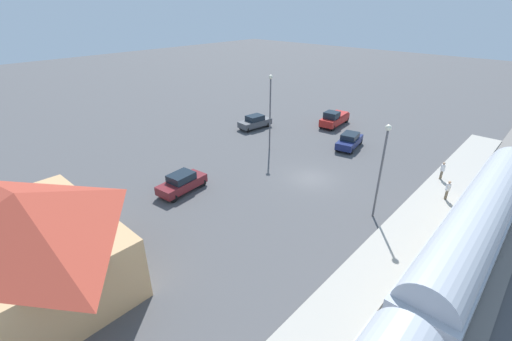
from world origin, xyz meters
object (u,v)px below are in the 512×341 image
(sedan_navy, at_px, (350,141))
(pickup_red, at_px, (334,118))
(pedestrian_on_platform, at_px, (448,189))
(sedan_maroon, at_px, (182,183))
(light_pole_near_platform, at_px, (382,161))
(station_building, at_px, (30,239))
(sedan_charcoal, at_px, (255,122))
(light_pole_lot_center, at_px, (270,104))
(pedestrian_waiting_far, at_px, (443,169))

(sedan_navy, bearing_deg, pickup_red, -46.56)
(pedestrian_on_platform, relative_size, sedan_maroon, 0.37)
(sedan_maroon, height_order, light_pole_near_platform, light_pole_near_platform)
(station_building, xyz_separation_m, light_pole_near_platform, (-11.20, -19.95, 1.52))
(pedestrian_on_platform, xyz_separation_m, sedan_maroon, (17.71, 13.74, -0.40))
(pickup_red, bearing_deg, sedan_charcoal, 47.74)
(sedan_navy, height_order, light_pole_lot_center, light_pole_lot_center)
(sedan_maroon, bearing_deg, light_pole_near_platform, -151.43)
(sedan_charcoal, bearing_deg, sedan_maroon, 112.01)
(pedestrian_waiting_far, height_order, sedan_charcoal, pedestrian_waiting_far)
(sedan_maroon, xyz_separation_m, sedan_navy, (-5.84, -19.13, 0.00))
(sedan_charcoal, height_order, light_pole_near_platform, light_pole_near_platform)
(sedan_navy, bearing_deg, station_building, 84.81)
(sedan_charcoal, relative_size, pickup_red, 0.85)
(sedan_charcoal, bearing_deg, pedestrian_waiting_far, -178.91)
(sedan_charcoal, bearing_deg, sedan_navy, -169.95)
(sedan_maroon, height_order, light_pole_lot_center, light_pole_lot_center)
(pedestrian_on_platform, xyz_separation_m, light_pole_near_platform, (3.51, 6.01, 3.46))
(sedan_charcoal, distance_m, light_pole_near_platform, 23.25)
(station_building, bearing_deg, light_pole_lot_center, -81.63)
(pedestrian_on_platform, relative_size, light_pole_near_platform, 0.23)
(station_building, relative_size, pedestrian_on_platform, 6.99)
(pedestrian_on_platform, distance_m, sedan_maroon, 22.42)
(pedestrian_waiting_far, relative_size, light_pole_lot_center, 0.20)
(sedan_navy, bearing_deg, pedestrian_on_platform, 155.56)
(light_pole_lot_center, bearing_deg, sedan_navy, -135.04)
(station_building, height_order, pickup_red, station_building)
(sedan_navy, xyz_separation_m, pickup_red, (5.42, -5.73, 0.15))
(pedestrian_waiting_far, height_order, sedan_navy, pedestrian_waiting_far)
(sedan_charcoal, height_order, light_pole_lot_center, light_pole_lot_center)
(station_building, height_order, light_pole_lot_center, light_pole_lot_center)
(station_building, xyz_separation_m, sedan_maroon, (3.00, -12.22, -2.34))
(pedestrian_waiting_far, distance_m, sedan_navy, 10.57)
(station_building, bearing_deg, pedestrian_waiting_far, -114.15)
(pickup_red, distance_m, light_pole_lot_center, 12.96)
(station_building, distance_m, pickup_red, 37.24)
(pickup_red, bearing_deg, sedan_navy, 133.44)
(pedestrian_on_platform, bearing_deg, pickup_red, -32.75)
(pedestrian_waiting_far, relative_size, sedan_maroon, 0.37)
(pickup_red, bearing_deg, station_building, 93.98)
(sedan_maroon, relative_size, light_pole_lot_center, 0.56)
(station_building, bearing_deg, pickup_red, -86.02)
(station_building, relative_size, sedan_maroon, 2.56)
(station_building, xyz_separation_m, light_pole_lot_center, (3.66, -24.86, 1.98))
(pedestrian_waiting_far, distance_m, light_pole_near_platform, 10.41)
(pedestrian_on_platform, height_order, light_pole_near_platform, light_pole_near_platform)
(pedestrian_on_platform, distance_m, sedan_navy, 13.04)
(pedestrian_waiting_far, bearing_deg, pedestrian_on_platform, 112.14)
(pedestrian_waiting_far, bearing_deg, sedan_charcoal, 1.09)
(station_building, distance_m, pedestrian_on_platform, 29.90)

